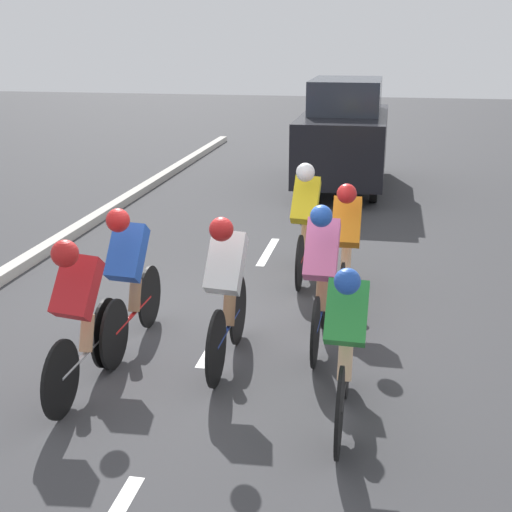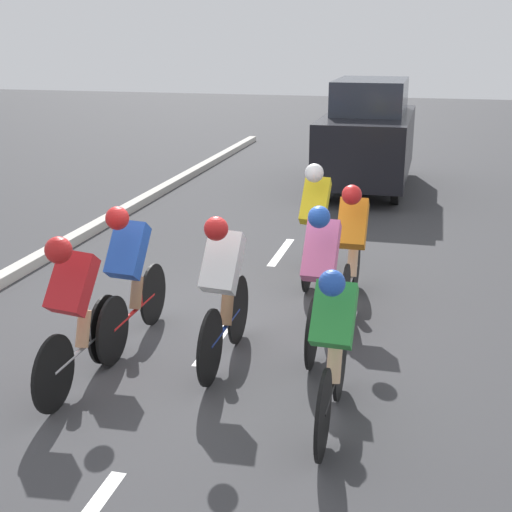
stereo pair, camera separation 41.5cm
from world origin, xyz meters
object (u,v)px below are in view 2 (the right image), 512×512
Objects in this scene: cyclist_yellow at (315,219)px; cyclist_orange at (352,243)px; cyclist_green at (333,346)px; cyclist_red at (74,307)px; support_car at (368,135)px; cyclist_white at (223,287)px; cyclist_blue at (129,272)px; cyclist_pink at (321,275)px.

cyclist_yellow reaches higher than cyclist_orange.
cyclist_yellow is 3.67m from cyclist_green.
support_car is (-1.65, -9.44, 0.30)m from cyclist_red.
cyclist_red is at bearing 50.33° from cyclist_orange.
support_car is (0.67, -9.59, 0.35)m from cyclist_green.
support_car is at bearing -93.39° from cyclist_white.
cyclist_blue is at bearing 79.55° from support_car.
support_car reaches higher than cyclist_white.
cyclist_red is (1.57, 3.44, -0.04)m from cyclist_yellow.
support_car is at bearing -87.68° from cyclist_pink.
support_car reaches higher than cyclist_blue.
cyclist_white is at bearing 86.61° from support_car.
cyclist_red is at bearing 65.55° from cyclist_yellow.
cyclist_blue is (-0.09, -0.99, 0.01)m from cyclist_red.
cyclist_blue is (1.89, 0.37, -0.01)m from cyclist_pink.
cyclist_yellow is 0.99× the size of cyclist_blue.
cyclist_pink is at bearing 92.32° from support_car.
cyclist_yellow reaches higher than cyclist_red.
cyclist_yellow is 6.00m from support_car.
cyclist_pink is at bearing -145.71° from cyclist_white.
support_car is (-0.51, -8.66, 0.29)m from cyclist_white.
cyclist_yellow is 0.99× the size of cyclist_orange.
cyclist_red is 3.36m from cyclist_orange.
cyclist_red is (2.32, -0.15, 0.05)m from cyclist_green.
cyclist_blue is at bearing -95.22° from cyclist_red.
support_car is at bearing -90.81° from cyclist_yellow.
cyclist_orange is at bearing -129.67° from cyclist_red.
cyclist_blue is at bearing 10.99° from cyclist_pink.
cyclist_pink is 1.00× the size of cyclist_green.
cyclist_pink is 0.98× the size of cyclist_orange.
cyclist_white is at bearing 80.85° from cyclist_yellow.
cyclist_green is (-0.34, 1.50, -0.07)m from cyclist_pink.
cyclist_red is at bearing 34.40° from cyclist_pink.
cyclist_white is 8.68m from support_car.
support_car reaches higher than cyclist_red.
cyclist_pink is at bearing -145.60° from cyclist_red.
cyclist_orange is 6.88m from support_car.
cyclist_yellow is at bearing -121.00° from cyclist_blue.
cyclist_orange is at bearing -86.30° from cyclist_green.
cyclist_white is at bearing -38.05° from cyclist_green.
cyclist_yellow is at bearing -78.12° from cyclist_green.
cyclist_red is at bearing 34.47° from cyclist_white.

